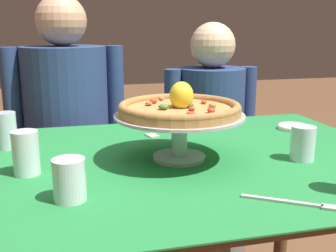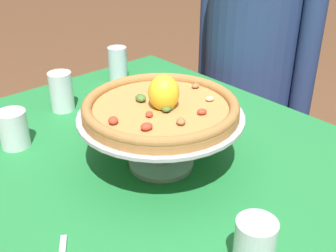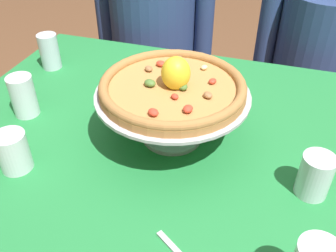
% 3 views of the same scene
% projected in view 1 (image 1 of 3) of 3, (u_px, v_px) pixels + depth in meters
% --- Properties ---
extents(dining_table, '(1.34, 0.99, 0.75)m').
position_uv_depth(dining_table, '(186.00, 187.00, 1.26)').
color(dining_table, brown).
rests_on(dining_table, ground).
extents(pizza_stand, '(0.38, 0.38, 0.14)m').
position_uv_depth(pizza_stand, '(179.00, 126.00, 1.20)').
color(pizza_stand, '#B7B7C1').
rests_on(pizza_stand, dining_table).
extents(pizza, '(0.36, 0.36, 0.09)m').
position_uv_depth(pizza, '(180.00, 108.00, 1.18)').
color(pizza, '#BC8447').
rests_on(pizza, pizza_stand).
extents(water_glass_side_left, '(0.07, 0.07, 0.12)m').
position_uv_depth(water_glass_side_left, '(26.00, 156.00, 1.09)').
color(water_glass_side_left, white).
rests_on(water_glass_side_left, dining_table).
extents(water_glass_side_right, '(0.07, 0.07, 0.10)m').
position_uv_depth(water_glass_side_right, '(303.00, 145.00, 1.20)').
color(water_glass_side_right, silver).
rests_on(water_glass_side_right, dining_table).
extents(water_glass_back_left, '(0.07, 0.07, 0.12)m').
position_uv_depth(water_glass_back_left, '(7.00, 133.00, 1.32)').
color(water_glass_back_left, silver).
rests_on(water_glass_back_left, dining_table).
extents(water_glass_front_left, '(0.08, 0.08, 0.10)m').
position_uv_depth(water_glass_front_left, '(70.00, 183.00, 0.92)').
color(water_glass_front_left, white).
rests_on(water_glass_front_left, dining_table).
extents(side_plate, '(0.12, 0.12, 0.02)m').
position_uv_depth(side_plate, '(293.00, 127.00, 1.58)').
color(side_plate, white).
rests_on(side_plate, dining_table).
extents(dinner_fork, '(0.18, 0.13, 0.01)m').
position_uv_depth(dinner_fork, '(293.00, 203.00, 0.91)').
color(dinner_fork, '#B7B7C1').
rests_on(dinner_fork, dining_table).
extents(sugar_packet, '(0.05, 0.06, 0.00)m').
position_uv_depth(sugar_packet, '(152.00, 135.00, 1.48)').
color(sugar_packet, beige).
rests_on(sugar_packet, dining_table).
extents(diner_left, '(0.54, 0.40, 1.27)m').
position_uv_depth(diner_left, '(68.00, 137.00, 1.89)').
color(diner_left, black).
rests_on(diner_left, ground).
extents(diner_right, '(0.49, 0.35, 1.16)m').
position_uv_depth(diner_right, '(210.00, 144.00, 2.07)').
color(diner_right, gray).
rests_on(diner_right, ground).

